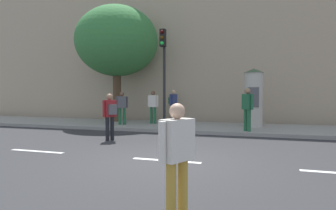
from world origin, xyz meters
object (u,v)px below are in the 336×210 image
(pedestrian_near_pole, at_px, (122,105))
(pedestrian_in_light_jacket, at_px, (177,151))
(street_tree, at_px, (117,41))
(pedestrian_with_bag, at_px, (247,106))
(pedestrian_tallest, at_px, (110,113))
(pedestrian_in_red_top, at_px, (173,103))
(poster_column, at_px, (254,97))
(pedestrian_with_backpack, at_px, (153,104))
(traffic_light, at_px, (163,62))

(pedestrian_near_pole, bearing_deg, pedestrian_in_light_jacket, -59.66)
(street_tree, bearing_deg, pedestrian_with_bag, -18.41)
(pedestrian_tallest, xyz_separation_m, pedestrian_in_red_top, (0.55, 6.10, 0.19))
(poster_column, distance_m, pedestrian_tallest, 6.88)
(poster_column, distance_m, pedestrian_with_bag, 1.89)
(poster_column, height_order, pedestrian_with_backpack, poster_column)
(pedestrian_in_light_jacket, height_order, pedestrian_tallest, pedestrian_tallest)
(traffic_light, xyz_separation_m, pedestrian_in_red_top, (-0.55, 3.32, -1.87))
(traffic_light, distance_m, pedestrian_with_bag, 4.01)
(street_tree, bearing_deg, pedestrian_in_light_jacket, -59.05)
(poster_column, xyz_separation_m, pedestrian_with_bag, (-0.18, -1.85, -0.33))
(poster_column, bearing_deg, street_tree, 175.84)
(poster_column, height_order, street_tree, street_tree)
(pedestrian_in_light_jacket, xyz_separation_m, pedestrian_tallest, (-4.15, 5.71, 0.08))
(pedestrian_near_pole, bearing_deg, pedestrian_with_bag, -7.75)
(traffic_light, distance_m, pedestrian_with_backpack, 3.04)
(pedestrian_in_light_jacket, bearing_deg, pedestrian_in_red_top, 106.97)
(pedestrian_tallest, relative_size, pedestrian_near_pole, 1.03)
(poster_column, relative_size, street_tree, 0.42)
(pedestrian_near_pole, bearing_deg, traffic_light, -22.77)
(pedestrian_in_light_jacket, xyz_separation_m, pedestrian_with_bag, (0.50, 8.73, 0.27))
(poster_column, relative_size, pedestrian_with_backpack, 1.60)
(pedestrian_in_red_top, bearing_deg, pedestrian_near_pole, -131.49)
(pedestrian_in_red_top, height_order, pedestrian_with_backpack, pedestrian_in_red_top)
(pedestrian_in_red_top, bearing_deg, pedestrian_in_light_jacket, -73.03)
(poster_column, xyz_separation_m, pedestrian_with_backpack, (-4.98, -0.08, -0.39))
(pedestrian_tallest, distance_m, pedestrian_near_pole, 4.11)
(pedestrian_with_bag, bearing_deg, pedestrian_with_backpack, 159.75)
(poster_column, height_order, pedestrian_tallest, poster_column)
(pedestrian_tallest, height_order, pedestrian_with_backpack, pedestrian_with_backpack)
(pedestrian_tallest, xyz_separation_m, pedestrian_with_backpack, (-0.14, 4.79, 0.13))
(traffic_light, bearing_deg, pedestrian_near_pole, 157.23)
(traffic_light, xyz_separation_m, pedestrian_tallest, (-1.10, -2.78, -2.05))
(traffic_light, relative_size, pedestrian_with_backpack, 2.55)
(street_tree, bearing_deg, traffic_light, -35.96)
(street_tree, xyz_separation_m, pedestrian_near_pole, (1.07, -1.56, -3.48))
(pedestrian_with_bag, distance_m, pedestrian_near_pole, 6.15)
(pedestrian_tallest, bearing_deg, poster_column, 45.21)
(pedestrian_in_light_jacket, height_order, pedestrian_near_pole, pedestrian_near_pole)
(pedestrian_tallest, xyz_separation_m, pedestrian_near_pole, (-1.45, 3.85, 0.10))
(street_tree, height_order, pedestrian_with_backpack, street_tree)
(traffic_light, xyz_separation_m, pedestrian_in_light_jacket, (3.05, -8.49, -2.14))
(street_tree, bearing_deg, poster_column, -4.16)
(poster_column, height_order, pedestrian_in_red_top, poster_column)
(traffic_light, bearing_deg, pedestrian_tallest, -111.61)
(street_tree, xyz_separation_m, pedestrian_with_backpack, (2.37, -0.62, -3.45))
(poster_column, relative_size, pedestrian_near_pole, 1.66)
(street_tree, distance_m, pedestrian_with_bag, 8.28)
(poster_column, bearing_deg, pedestrian_near_pole, -170.77)
(pedestrian_tallest, xyz_separation_m, pedestrian_with_bag, (4.65, 3.02, 0.19))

